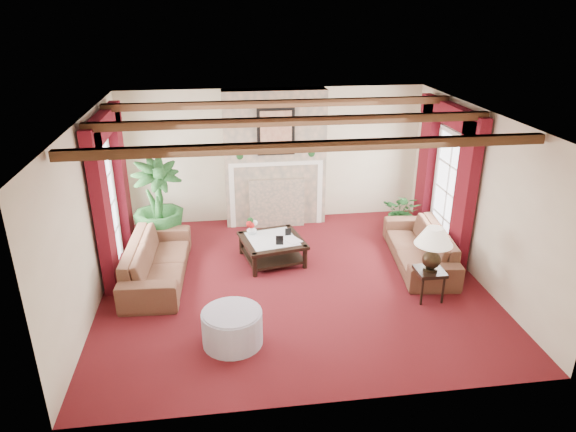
{
  "coord_description": "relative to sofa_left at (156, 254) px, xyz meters",
  "views": [
    {
      "loc": [
        -1.07,
        -7.21,
        4.21
      ],
      "look_at": [
        -0.03,
        0.4,
        1.0
      ],
      "focal_mm": 32.0,
      "sensor_mm": 36.0,
      "label": 1
    }
  ],
  "objects": [
    {
      "name": "floor",
      "position": [
        2.18,
        -0.43,
        -0.44
      ],
      "size": [
        6.0,
        6.0,
        0.0
      ],
      "primitive_type": "plane",
      "color": "#500E14",
      "rests_on": "ground"
    },
    {
      "name": "curtains_left",
      "position": [
        -0.68,
        0.57,
        2.11
      ],
      "size": [
        0.2,
        2.4,
        2.55
      ],
      "primitive_type": null,
      "color": "#4C0A11",
      "rests_on": "ground"
    },
    {
      "name": "sofa_left",
      "position": [
        0.0,
        0.0,
        0.0
      ],
      "size": [
        2.32,
        0.88,
        0.88
      ],
      "primitive_type": "imported",
      "rotation": [
        0.0,
        0.0,
        1.52
      ],
      "color": "#390F16",
      "rests_on": "ground"
    },
    {
      "name": "flower_vase",
      "position": [
        1.59,
        0.61,
        0.06
      ],
      "size": [
        0.18,
        0.19,
        0.17
      ],
      "primitive_type": "imported",
      "rotation": [
        0.0,
        0.0,
        0.02
      ],
      "color": "silver",
      "rests_on": "coffee_table"
    },
    {
      "name": "photo_frame_a",
      "position": [
        2.03,
        0.12,
        0.06
      ],
      "size": [
        0.13,
        0.04,
        0.17
      ],
      "primitive_type": null,
      "rotation": [
        0.0,
        0.0,
        -0.14
      ],
      "color": "black",
      "rests_on": "coffee_table"
    },
    {
      "name": "ceiling_beams",
      "position": [
        2.18,
        -0.43,
        2.2
      ],
      "size": [
        6.0,
        3.0,
        0.12
      ],
      "primitive_type": null,
      "color": "#342110",
      "rests_on": "ceiling"
    },
    {
      "name": "ceiling",
      "position": [
        2.18,
        -0.43,
        2.26
      ],
      "size": [
        6.0,
        6.0,
        0.0
      ],
      "primitive_type": "plane",
      "rotation": [
        3.14,
        0.0,
        0.0
      ],
      "color": "white",
      "rests_on": "floor"
    },
    {
      "name": "curtains_right",
      "position": [
        5.04,
        0.57,
        2.11
      ],
      "size": [
        0.2,
        2.4,
        2.55
      ],
      "primitive_type": null,
      "color": "#4C0A11",
      "rests_on": "ground"
    },
    {
      "name": "back_wall",
      "position": [
        2.18,
        2.32,
        0.91
      ],
      "size": [
        6.0,
        0.02,
        2.7
      ],
      "primitive_type": "cube",
      "color": "beige",
      "rests_on": "ground"
    },
    {
      "name": "table_lamp",
      "position": [
        4.15,
        -1.18,
        0.41
      ],
      "size": [
        0.56,
        0.56,
        0.71
      ],
      "primitive_type": null,
      "color": "black",
      "rests_on": "side_table"
    },
    {
      "name": "coffee_table",
      "position": [
        1.93,
        0.37,
        -0.23
      ],
      "size": [
        1.2,
        1.2,
        0.42
      ],
      "primitive_type": null,
      "rotation": [
        0.0,
        0.0,
        0.2
      ],
      "color": "black",
      "rests_on": "ground"
    },
    {
      "name": "right_wall",
      "position": [
        5.18,
        -0.43,
        0.91
      ],
      "size": [
        0.02,
        5.5,
        2.7
      ],
      "primitive_type": "cube",
      "color": "beige",
      "rests_on": "ground"
    },
    {
      "name": "potted_palm",
      "position": [
        -0.07,
        1.32,
        0.02
      ],
      "size": [
        2.09,
        2.29,
        0.92
      ],
      "primitive_type": "imported",
      "rotation": [
        0.0,
        0.0,
        0.4
      ],
      "color": "black",
      "rests_on": "ground"
    },
    {
      "name": "left_wall",
      "position": [
        -0.82,
        -0.43,
        0.91
      ],
      "size": [
        0.02,
        5.5,
        2.7
      ],
      "primitive_type": "cube",
      "color": "beige",
      "rests_on": "ground"
    },
    {
      "name": "photo_frame_b",
      "position": [
        2.22,
        0.48,
        0.05
      ],
      "size": [
        0.11,
        0.03,
        0.14
      ],
      "primitive_type": null,
      "rotation": [
        0.0,
        0.0,
        0.11
      ],
      "color": "black",
      "rests_on": "coffee_table"
    },
    {
      "name": "fireplace",
      "position": [
        2.18,
        2.12,
        2.26
      ],
      "size": [
        2.0,
        0.52,
        2.7
      ],
      "primitive_type": null,
      "color": "tan",
      "rests_on": "ground"
    },
    {
      "name": "ottoman",
      "position": [
        1.15,
        -1.91,
        -0.21
      ],
      "size": [
        0.8,
        0.8,
        0.47
      ],
      "primitive_type": "cylinder",
      "color": "#A9A9C0",
      "rests_on": "ground"
    },
    {
      "name": "book",
      "position": [
        2.17,
        0.19,
        0.13
      ],
      "size": [
        0.25,
        0.21,
        0.31
      ],
      "primitive_type": "imported",
      "rotation": [
        0.0,
        0.0,
        0.47
      ],
      "color": "black",
      "rests_on": "coffee_table"
    },
    {
      "name": "french_door_left",
      "position": [
        -0.79,
        0.57,
        1.69
      ],
      "size": [
        0.1,
        1.1,
        2.16
      ],
      "primitive_type": null,
      "color": "white",
      "rests_on": "ground"
    },
    {
      "name": "side_table",
      "position": [
        4.15,
        -1.18,
        -0.2
      ],
      "size": [
        0.46,
        0.46,
        0.49
      ],
      "primitive_type": null,
      "rotation": [
        0.0,
        0.0,
        -0.13
      ],
      "color": "black",
      "rests_on": "ground"
    },
    {
      "name": "french_door_right",
      "position": [
        5.15,
        0.57,
        1.69
      ],
      "size": [
        0.1,
        1.1,
        2.16
      ],
      "primitive_type": null,
      "color": "white",
      "rests_on": "ground"
    },
    {
      "name": "small_plant",
      "position": [
        4.6,
        1.28,
        -0.12
      ],
      "size": [
        1.47,
        1.48,
        0.63
      ],
      "primitive_type": "imported",
      "rotation": [
        0.0,
        0.0,
        -0.58
      ],
      "color": "black",
      "rests_on": "ground"
    },
    {
      "name": "sofa_right",
      "position": [
        4.45,
        -0.05,
        -0.02
      ],
      "size": [
        2.3,
        1.12,
        0.84
      ],
      "primitive_type": "imported",
      "rotation": [
        0.0,
        0.0,
        -1.69
      ],
      "color": "#390F16",
      "rests_on": "ground"
    }
  ]
}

